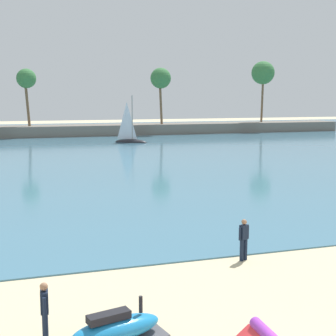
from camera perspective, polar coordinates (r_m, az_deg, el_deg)
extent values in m
cube|color=teal|center=(69.84, -12.69, 2.90)|extent=(220.00, 104.40, 0.06)
cube|color=slate|center=(81.89, -13.43, 4.25)|extent=(104.89, 6.00, 1.80)
cylinder|color=brown|center=(93.48, 11.04, 8.15)|extent=(0.51, 0.87, 9.13)
sphere|color=#38753D|center=(93.60, 11.12, 10.94)|extent=(4.28, 4.28, 4.28)
cylinder|color=brown|center=(83.78, -0.86, 7.86)|extent=(0.68, 0.64, 7.84)
sphere|color=#38753D|center=(83.84, -0.87, 10.53)|extent=(3.51, 3.51, 3.51)
cylinder|color=brown|center=(81.20, -16.24, 7.43)|extent=(0.83, 0.43, 7.57)
sphere|color=#38753D|center=(81.25, -16.35, 10.09)|extent=(3.09, 3.09, 3.09)
ellipsoid|color=#1E84C6|center=(12.98, -6.10, -18.33)|extent=(2.53, 1.37, 0.56)
cube|color=black|center=(12.74, -6.99, -16.98)|extent=(1.15, 0.60, 0.20)
cylinder|color=black|center=(13.04, -3.23, -15.73)|extent=(0.10, 0.10, 0.44)
cylinder|color=#141E33|center=(13.73, -14.24, -17.60)|extent=(0.15, 0.15, 0.86)
cylinder|color=#141E33|center=(13.53, -14.24, -18.00)|extent=(0.15, 0.15, 0.86)
cube|color=#141E33|center=(13.33, -14.35, -15.01)|extent=(0.22, 0.35, 0.58)
sphere|color=#9E7051|center=(13.17, -14.42, -13.37)|extent=(0.21, 0.21, 0.21)
cylinder|color=#141E33|center=(13.56, -14.34, -14.79)|extent=(0.09, 0.09, 0.50)
cylinder|color=#141E33|center=(13.13, -14.35, -15.57)|extent=(0.09, 0.09, 0.50)
cylinder|color=#141E33|center=(19.61, 9.10, -9.42)|extent=(0.15, 0.15, 0.86)
cylinder|color=#141E33|center=(19.46, 8.66, -9.56)|extent=(0.15, 0.15, 0.86)
cube|color=#141E33|center=(19.33, 8.93, -7.46)|extent=(0.39, 0.31, 0.58)
sphere|color=#9E7051|center=(19.22, 8.96, -6.28)|extent=(0.21, 0.21, 0.21)
cylinder|color=#141E33|center=(19.51, 9.38, -7.45)|extent=(0.09, 0.09, 0.50)
cylinder|color=#141E33|center=(19.18, 8.46, -7.70)|extent=(0.09, 0.09, 0.50)
ellipsoid|color=black|center=(68.66, -4.39, 3.01)|extent=(4.75, 4.17, 0.98)
cylinder|color=gray|center=(68.32, -4.24, 5.97)|extent=(0.15, 0.15, 6.11)
pyramid|color=silver|center=(68.70, -4.86, 5.59)|extent=(1.82, 1.47, 5.19)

